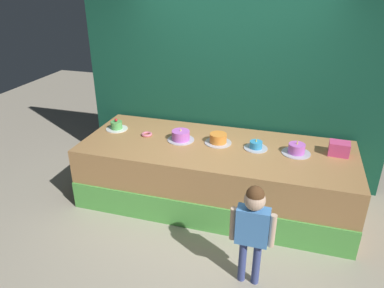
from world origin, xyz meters
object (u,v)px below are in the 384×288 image
(cake_far_left, at_px, (117,126))
(donut, at_px, (147,134))
(cake_far_right, at_px, (296,149))
(child_figure, at_px, (253,223))
(cake_center, at_px, (218,139))
(cake_left, at_px, (181,136))
(pink_box, at_px, (339,149))
(cake_right, at_px, (256,146))

(cake_far_left, bearing_deg, donut, -9.20)
(donut, distance_m, cake_far_right, 1.85)
(cake_far_right, bearing_deg, child_figure, -103.22)
(cake_far_left, xyz_separation_m, cake_center, (1.38, -0.03, 0.01))
(donut, relative_size, cake_far_left, 0.49)
(cake_far_left, xyz_separation_m, cake_left, (0.92, -0.09, 0.01))
(cake_center, xyz_separation_m, cake_far_right, (0.92, -0.02, -0.00))
(child_figure, relative_size, cake_left, 3.15)
(pink_box, bearing_deg, child_figure, -118.61)
(child_figure, distance_m, pink_box, 1.61)
(child_figure, height_order, pink_box, child_figure)
(child_figure, bearing_deg, cake_right, 96.85)
(pink_box, relative_size, cake_right, 0.80)
(cake_left, distance_m, cake_right, 0.92)
(child_figure, distance_m, cake_right, 1.31)
(pink_box, height_order, cake_center, pink_box)
(cake_far_left, distance_m, cake_left, 0.93)
(cake_far_right, bearing_deg, donut, -179.34)
(donut, xyz_separation_m, cake_left, (0.46, -0.01, 0.04))
(child_figure, distance_m, cake_far_right, 1.34)
(pink_box, relative_size, cake_far_left, 0.79)
(cake_far_right, bearing_deg, cake_center, 178.80)
(cake_right, bearing_deg, cake_far_left, 178.22)
(child_figure, bearing_deg, cake_far_left, 145.91)
(cake_right, bearing_deg, donut, -179.28)
(pink_box, relative_size, cake_left, 0.68)
(cake_right, relative_size, cake_far_right, 0.85)
(cake_left, xyz_separation_m, cake_right, (0.92, 0.03, -0.02))
(child_figure, bearing_deg, cake_center, 115.05)
(donut, distance_m, cake_left, 0.46)
(child_figure, xyz_separation_m, cake_center, (-0.62, 1.32, 0.15))
(pink_box, xyz_separation_m, cake_far_left, (-2.77, -0.05, -0.03))
(pink_box, height_order, cake_far_right, cake_far_right)
(child_figure, relative_size, cake_center, 3.20)
(donut, xyz_separation_m, cake_center, (0.92, 0.04, 0.04))
(cake_far_left, bearing_deg, cake_center, -1.41)
(cake_left, bearing_deg, cake_far_right, 1.35)
(cake_left, height_order, cake_right, cake_left)
(cake_right, xyz_separation_m, cake_far_right, (0.46, 0.00, 0.01))
(cake_right, bearing_deg, pink_box, 6.75)
(donut, bearing_deg, child_figure, -39.72)
(donut, height_order, cake_left, cake_left)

